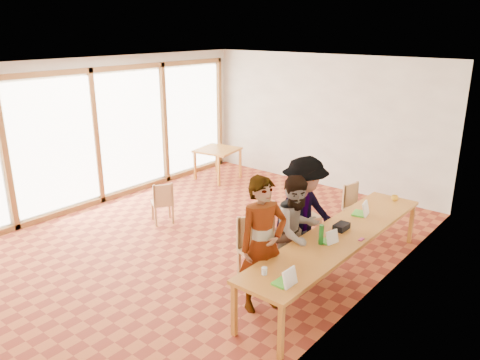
% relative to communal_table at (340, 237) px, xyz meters
% --- Properties ---
extents(ground, '(8.00, 8.00, 0.00)m').
position_rel_communal_table_xyz_m(ground, '(-2.50, -0.30, -0.70)').
color(ground, '#AD5129').
rests_on(ground, ground).
extents(wall_back, '(6.00, 0.10, 3.00)m').
position_rel_communal_table_xyz_m(wall_back, '(-2.50, 3.70, 0.80)').
color(wall_back, silver).
rests_on(wall_back, ground).
extents(wall_right, '(0.10, 8.00, 3.00)m').
position_rel_communal_table_xyz_m(wall_right, '(0.50, -0.30, 0.80)').
color(wall_right, silver).
rests_on(wall_right, ground).
extents(window_wall, '(0.10, 8.00, 3.00)m').
position_rel_communal_table_xyz_m(window_wall, '(-5.46, -0.30, 0.80)').
color(window_wall, white).
rests_on(window_wall, ground).
extents(ceiling, '(6.00, 8.00, 0.04)m').
position_rel_communal_table_xyz_m(ceiling, '(-2.50, -0.30, 2.32)').
color(ceiling, white).
rests_on(ceiling, wall_back).
extents(communal_table, '(0.80, 4.00, 0.75)m').
position_rel_communal_table_xyz_m(communal_table, '(0.00, 0.00, 0.00)').
color(communal_table, '#BF752A').
rests_on(communal_table, ground).
extents(side_table, '(0.90, 0.90, 0.75)m').
position_rel_communal_table_xyz_m(side_table, '(-4.63, 2.46, -0.03)').
color(side_table, '#BF752A').
rests_on(side_table, ground).
extents(chair_near, '(0.58, 0.58, 0.52)m').
position_rel_communal_table_xyz_m(chair_near, '(-1.01, -0.71, -0.11)').
color(chair_near, tan).
rests_on(chair_near, ground).
extents(chair_mid, '(0.59, 0.59, 0.54)m').
position_rel_communal_table_xyz_m(chair_mid, '(-0.95, -0.27, -0.08)').
color(chair_mid, tan).
rests_on(chair_mid, ground).
extents(chair_far, '(0.49, 0.49, 0.43)m').
position_rel_communal_table_xyz_m(chair_far, '(-1.24, 1.04, -0.20)').
color(chair_far, tan).
rests_on(chair_far, ground).
extents(chair_empty, '(0.48, 0.48, 0.46)m').
position_rel_communal_table_xyz_m(chair_empty, '(-0.70, 1.84, -0.18)').
color(chair_empty, tan).
rests_on(chair_empty, ground).
extents(chair_spare, '(0.52, 0.52, 0.43)m').
position_rel_communal_table_xyz_m(chair_spare, '(-3.56, -0.23, -0.20)').
color(chair_spare, tan).
rests_on(chair_spare, ground).
extents(person_near, '(0.68, 0.79, 1.83)m').
position_rel_communal_table_xyz_m(person_near, '(-0.45, -1.24, 0.21)').
color(person_near, gray).
rests_on(person_near, ground).
extents(person_mid, '(0.80, 0.93, 1.64)m').
position_rel_communal_table_xyz_m(person_mid, '(-0.44, -0.46, 0.12)').
color(person_mid, gray).
rests_on(person_mid, ground).
extents(person_far, '(0.92, 1.29, 1.81)m').
position_rel_communal_table_xyz_m(person_far, '(-0.58, -0.07, 0.20)').
color(person_far, gray).
rests_on(person_far, ground).
extents(laptop_near, '(0.22, 0.25, 0.21)m').
position_rel_communal_table_xyz_m(laptop_near, '(0.18, -1.63, 0.10)').
color(laptop_near, '#4CC530').
rests_on(laptop_near, communal_table).
extents(laptop_mid, '(0.24, 0.26, 0.19)m').
position_rel_communal_table_xyz_m(laptop_mid, '(0.02, -0.34, 0.10)').
color(laptop_mid, '#4CC530').
rests_on(laptop_mid, communal_table).
extents(laptop_far, '(0.27, 0.30, 0.22)m').
position_rel_communal_table_xyz_m(laptop_far, '(-0.08, 0.87, 0.11)').
color(laptop_far, '#4CC530').
rests_on(laptop_far, communal_table).
extents(yellow_mug, '(0.14, 0.14, 0.09)m').
position_rel_communal_table_xyz_m(yellow_mug, '(0.06, 1.80, 0.09)').
color(yellow_mug, gold).
rests_on(yellow_mug, communal_table).
extents(green_bottle, '(0.07, 0.07, 0.28)m').
position_rel_communal_table_xyz_m(green_bottle, '(-0.05, -0.46, 0.19)').
color(green_bottle, '#1E7324').
rests_on(green_bottle, communal_table).
extents(clear_glass, '(0.07, 0.07, 0.09)m').
position_rel_communal_table_xyz_m(clear_glass, '(-0.15, -1.60, 0.09)').
color(clear_glass, silver).
rests_on(clear_glass, communal_table).
extents(condiment_cup, '(0.08, 0.08, 0.06)m').
position_rel_communal_table_xyz_m(condiment_cup, '(0.04, -0.32, 0.08)').
color(condiment_cup, white).
rests_on(condiment_cup, communal_table).
extents(pink_phone, '(0.05, 0.10, 0.01)m').
position_rel_communal_table_xyz_m(pink_phone, '(0.32, 0.01, 0.05)').
color(pink_phone, '#C8347F').
rests_on(pink_phone, communal_table).
extents(black_pouch, '(0.16, 0.26, 0.09)m').
position_rel_communal_table_xyz_m(black_pouch, '(-0.06, 0.15, 0.09)').
color(black_pouch, black).
rests_on(black_pouch, communal_table).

